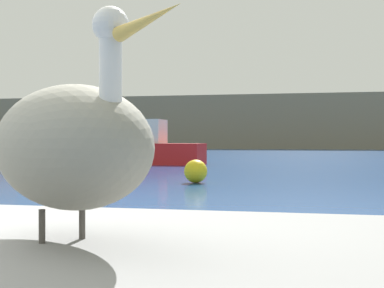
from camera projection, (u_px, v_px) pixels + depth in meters
hillside_backdrop at (301, 123)px, 78.24m from camera, size 140.00×16.50×7.05m
pelican at (68, 145)px, 2.51m from camera, size 1.32×1.22×0.98m
fishing_boat_red at (143, 149)px, 25.97m from camera, size 5.69×2.07×4.57m
mooring_buoy at (196, 171)px, 14.51m from camera, size 0.60×0.60×0.60m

